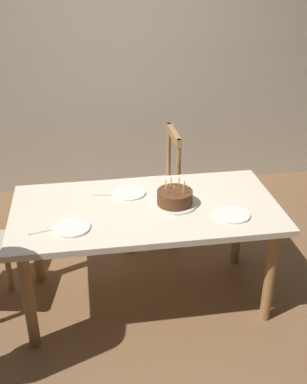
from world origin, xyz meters
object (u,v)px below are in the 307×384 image
(dining_table, at_px, (146,219))
(plate_near_guest, at_px, (232,215))
(plate_near_celebrant, at_px, (72,228))
(plate_far_side, at_px, (129,193))
(chair_spindle_back, at_px, (152,190))
(birthday_cake, at_px, (175,198))

(dining_table, distance_m, plate_near_guest, 0.55)
(plate_near_celebrant, xyz_separation_m, plate_far_side, (0.38, 0.38, 0.00))
(chair_spindle_back, bearing_deg, dining_table, -101.81)
(dining_table, relative_size, chair_spindle_back, 1.78)
(birthday_cake, distance_m, plate_far_side, 0.34)
(plate_near_guest, bearing_deg, birthday_cake, 150.05)
(birthday_cake, distance_m, chair_spindle_back, 0.82)
(dining_table, height_order, birthday_cake, birthday_cake)
(plate_near_celebrant, distance_m, chair_spindle_back, 1.16)
(plate_near_celebrant, distance_m, plate_near_guest, 0.97)
(plate_far_side, distance_m, chair_spindle_back, 0.67)
(plate_near_guest, bearing_deg, chair_spindle_back, 110.52)
(dining_table, distance_m, plate_far_side, 0.23)
(birthday_cake, relative_size, plate_near_guest, 1.27)
(plate_near_celebrant, relative_size, plate_far_side, 1.00)
(plate_near_guest, bearing_deg, dining_table, 159.28)
(plate_near_celebrant, relative_size, chair_spindle_back, 0.23)
(birthday_cake, height_order, chair_spindle_back, chair_spindle_back)
(plate_near_guest, height_order, chair_spindle_back, chair_spindle_back)
(birthday_cake, relative_size, plate_near_celebrant, 1.27)
(dining_table, bearing_deg, plate_near_celebrant, -157.57)
(birthday_cake, height_order, plate_near_celebrant, birthday_cake)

